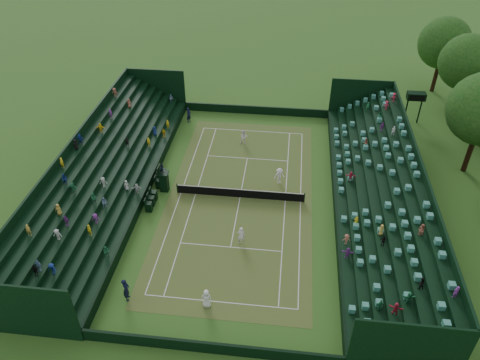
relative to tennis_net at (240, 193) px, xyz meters
The scene contains 18 objects.
ground 0.53m from the tennis_net, ahead, with size 160.00×160.00×0.00m, color #376820.
court_surface 0.52m from the tennis_net, ahead, with size 12.97×26.77×0.01m, color #376722.
perimeter_wall_north 15.89m from the tennis_net, 90.00° to the left, with size 17.17×0.20×1.00m, color black.
perimeter_wall_south 15.89m from the tennis_net, 90.00° to the right, with size 17.17×0.20×1.00m, color black.
perimeter_wall_east 8.49m from the tennis_net, ahead, with size 0.20×31.77×1.00m, color black.
perimeter_wall_west 8.49m from the tennis_net, behind, with size 0.20×31.77×1.00m, color black.
north_grandstand 12.70m from the tennis_net, ahead, with size 6.60×32.00×4.90m.
south_grandstand 12.70m from the tennis_net, behind, with size 6.60×32.00×4.90m.
tennis_net is the anchor object (origin of this frame).
scoreboard_tower 24.04m from the tennis_net, 42.03° to the left, with size 2.00×1.00×3.70m.
umpire_chair 7.11m from the tennis_net, behind, with size 0.94×0.94×2.95m.
courtside_chairs 7.72m from the tennis_net, behind, with size 0.58×5.55×1.26m.
player_near_west 12.35m from the tennis_net, 94.07° to the right, with size 0.78×0.51×1.59m, color white.
player_near_east 5.90m from the tennis_net, 82.32° to the right, with size 0.63×0.41×1.71m, color white.
player_far_west 9.20m from the tennis_net, 94.18° to the left, with size 0.79×0.62×1.63m, color white.
player_far_east 4.33m from the tennis_net, 37.96° to the left, with size 1.06×0.61×1.64m, color white.
line_judge_north 15.05m from the tennis_net, 119.54° to the left, with size 0.66×0.43×1.80m, color black.
line_judge_south 13.99m from the tennis_net, 118.10° to the right, with size 0.71×0.46×1.94m, color black.
Camera 1 is at (3.90, -32.92, 26.71)m, focal length 35.00 mm.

